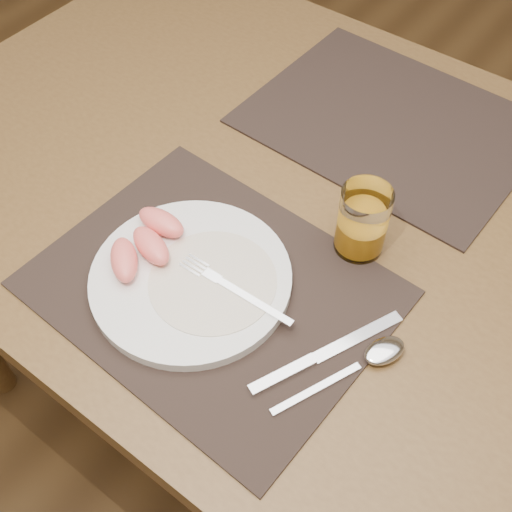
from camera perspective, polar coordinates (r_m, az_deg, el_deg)
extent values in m
plane|color=#54391C|center=(1.60, 3.26, -13.64)|extent=(5.00, 5.00, 0.00)
cube|color=brown|center=(0.98, 5.17, 4.25)|extent=(1.40, 0.90, 0.04)
cylinder|color=brown|center=(1.73, -6.25, 12.25)|extent=(0.06, 0.06, 0.71)
cube|color=black|center=(0.86, -3.94, -2.84)|extent=(0.46, 0.37, 0.00)
cube|color=black|center=(1.11, 11.90, 11.54)|extent=(0.46, 0.36, 0.00)
cylinder|color=white|center=(0.86, -5.81, -2.01)|extent=(0.27, 0.27, 0.02)
cylinder|color=white|center=(0.85, -3.87, -2.22)|extent=(0.17, 0.17, 0.00)
cube|color=silver|center=(0.82, -0.10, -4.10)|extent=(0.12, 0.01, 0.00)
cube|color=silver|center=(0.85, -3.94, -1.80)|extent=(0.03, 0.01, 0.00)
cube|color=silver|center=(0.86, -5.50, -0.85)|extent=(0.03, 0.02, 0.00)
cube|color=silver|center=(0.82, 9.02, -7.12)|extent=(0.07, 0.13, 0.00)
cube|color=silver|center=(0.79, 2.39, -10.49)|extent=(0.05, 0.09, 0.01)
cube|color=silver|center=(0.78, 5.37, -11.68)|extent=(0.06, 0.12, 0.00)
ellipsoid|color=silver|center=(0.81, 11.35, -8.23)|extent=(0.06, 0.07, 0.01)
cylinder|color=white|center=(0.87, 9.47, 3.12)|extent=(0.07, 0.07, 0.10)
cylinder|color=orange|center=(0.89, 9.24, 1.99)|extent=(0.06, 0.06, 0.04)
ellipsoid|color=#FF7668|center=(0.86, -11.65, -0.33)|extent=(0.08, 0.08, 0.03)
ellipsoid|color=#FF7668|center=(0.87, -9.31, 0.91)|extent=(0.08, 0.06, 0.03)
ellipsoid|color=#FF7668|center=(0.90, -8.42, 2.99)|extent=(0.08, 0.04, 0.03)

